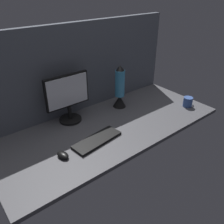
{
  "coord_description": "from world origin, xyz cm",
  "views": [
    {
      "loc": [
        -96.85,
        -125.08,
        100.56
      ],
      "look_at": [
        -8.21,
        0.0,
        14.0
      ],
      "focal_mm": 37.75,
      "sensor_mm": 36.0,
      "label": 1
    }
  ],
  "objects_px": {
    "mug_ceramic_blue": "(188,102)",
    "lava_lamp": "(120,90)",
    "mouse": "(63,155)",
    "monitor": "(68,97)",
    "keyboard": "(97,140)"
  },
  "relations": [
    {
      "from": "mug_ceramic_blue",
      "to": "lava_lamp",
      "type": "relative_size",
      "value": 0.3
    },
    {
      "from": "mouse",
      "to": "lava_lamp",
      "type": "xyz_separation_m",
      "value": [
        0.74,
        0.31,
        0.14
      ]
    },
    {
      "from": "monitor",
      "to": "mouse",
      "type": "bearing_deg",
      "value": -125.55
    },
    {
      "from": "monitor",
      "to": "mouse",
      "type": "relative_size",
      "value": 4.04
    },
    {
      "from": "mouse",
      "to": "lava_lamp",
      "type": "height_order",
      "value": "lava_lamp"
    },
    {
      "from": "monitor",
      "to": "keyboard",
      "type": "xyz_separation_m",
      "value": [
        0.0,
        -0.38,
        -0.2
      ]
    },
    {
      "from": "monitor",
      "to": "keyboard",
      "type": "bearing_deg",
      "value": -89.62
    },
    {
      "from": "lava_lamp",
      "to": "mug_ceramic_blue",
      "type": "bearing_deg",
      "value": -38.54
    },
    {
      "from": "lava_lamp",
      "to": "monitor",
      "type": "bearing_deg",
      "value": 171.55
    },
    {
      "from": "mug_ceramic_blue",
      "to": "lava_lamp",
      "type": "bearing_deg",
      "value": 141.46
    },
    {
      "from": "monitor",
      "to": "mug_ceramic_blue",
      "type": "xyz_separation_m",
      "value": [
        0.95,
        -0.45,
        -0.17
      ]
    },
    {
      "from": "keyboard",
      "to": "mug_ceramic_blue",
      "type": "distance_m",
      "value": 0.96
    },
    {
      "from": "mug_ceramic_blue",
      "to": "keyboard",
      "type": "bearing_deg",
      "value": 175.29
    },
    {
      "from": "monitor",
      "to": "mug_ceramic_blue",
      "type": "bearing_deg",
      "value": -25.49
    },
    {
      "from": "mouse",
      "to": "monitor",
      "type": "bearing_deg",
      "value": 44.14
    }
  ]
}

